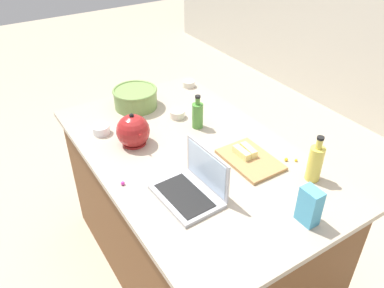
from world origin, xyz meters
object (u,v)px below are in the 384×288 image
(mixing_bowl_large, at_px, (135,97))
(butter_stick_right, at_px, (249,150))
(bottle_olive, at_px, (198,115))
(kettle, at_px, (133,131))
(ramekin_medium, at_px, (189,84))
(butter_stick_left, at_px, (242,153))
(candy_bag, at_px, (309,206))
(bottle_oil, at_px, (315,163))
(cutting_board, at_px, (250,160))
(laptop, at_px, (193,187))
(ramekin_wide, at_px, (101,129))
(ramekin_small, at_px, (177,114))

(mixing_bowl_large, relative_size, butter_stick_right, 2.52)
(bottle_olive, xyz_separation_m, kettle, (-0.04, -0.38, -0.00))
(ramekin_medium, bearing_deg, mixing_bowl_large, -81.54)
(butter_stick_left, xyz_separation_m, candy_bag, (0.50, -0.05, 0.05))
(mixing_bowl_large, distance_m, butter_stick_left, 0.82)
(bottle_oil, height_order, cutting_board, bottle_oil)
(kettle, xyz_separation_m, ramekin_medium, (-0.44, 0.62, -0.06))
(butter_stick_right, bearing_deg, ramekin_medium, 168.69)
(laptop, distance_m, ramekin_wide, 0.73)
(bottle_oil, height_order, kettle, bottle_oil)
(laptop, bearing_deg, ramekin_wide, -167.41)
(laptop, xyz_separation_m, mixing_bowl_large, (-0.89, 0.14, 0.02))
(bottle_oil, bearing_deg, ramekin_small, -163.62)
(butter_stick_right, relative_size, ramekin_wide, 1.12)
(bottle_oil, xyz_separation_m, kettle, (-0.73, -0.59, -0.02))
(cutting_board, xyz_separation_m, ramekin_wide, (-0.66, -0.54, 0.02))
(cutting_board, distance_m, ramekin_wide, 0.85)
(laptop, relative_size, bottle_olive, 1.59)
(bottle_olive, bearing_deg, butter_stick_left, 3.25)
(butter_stick_right, distance_m, ramekin_medium, 0.87)
(bottle_oil, xyz_separation_m, cutting_board, (-0.27, -0.16, -0.09))
(mixing_bowl_large, distance_m, ramekin_small, 0.30)
(bottle_olive, height_order, candy_bag, bottle_olive)
(cutting_board, distance_m, butter_stick_left, 0.06)
(butter_stick_left, bearing_deg, kettle, -135.93)
(butter_stick_right, bearing_deg, bottle_olive, -170.05)
(kettle, relative_size, butter_stick_left, 1.94)
(ramekin_medium, relative_size, candy_bag, 0.49)
(laptop, relative_size, candy_bag, 1.88)
(laptop, distance_m, ramekin_medium, 1.12)
(bottle_olive, relative_size, butter_stick_right, 1.83)
(bottle_olive, bearing_deg, candy_bag, -1.65)
(ramekin_small, xyz_separation_m, candy_bag, (1.03, 0.02, 0.06))
(butter_stick_right, height_order, ramekin_wide, butter_stick_right)
(laptop, distance_m, candy_bag, 0.50)
(bottle_oil, bearing_deg, butter_stick_right, -155.83)
(laptop, bearing_deg, cutting_board, 98.48)
(bottle_olive, distance_m, butter_stick_right, 0.39)
(kettle, distance_m, ramekin_medium, 0.76)
(butter_stick_left, distance_m, candy_bag, 0.50)
(mixing_bowl_large, relative_size, butter_stick_left, 2.52)
(mixing_bowl_large, relative_size, candy_bag, 1.63)
(bottle_oil, height_order, ramekin_wide, bottle_oil)
(bottle_olive, height_order, cutting_board, bottle_olive)
(bottle_olive, height_order, kettle, bottle_olive)
(ramekin_small, bearing_deg, bottle_olive, 15.37)
(cutting_board, distance_m, ramekin_medium, 0.92)
(bottle_oil, height_order, ramekin_small, bottle_oil)
(kettle, height_order, butter_stick_left, kettle)
(bottle_olive, relative_size, kettle, 0.94)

